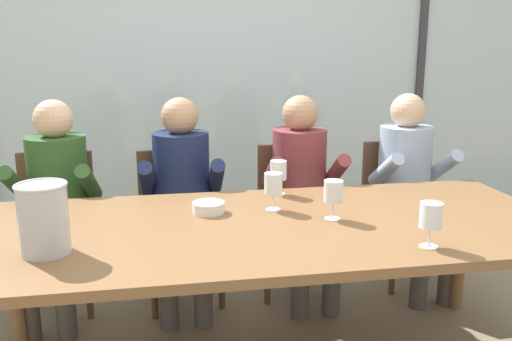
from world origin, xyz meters
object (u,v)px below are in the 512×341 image
at_px(chair_right_of_center, 399,199).
at_px(person_olive_shirt, 56,195).
at_px(chair_center, 293,206).
at_px(wine_glass_center_pour, 273,185).
at_px(dining_table, 270,236).
at_px(person_maroon_top, 302,184).
at_px(tasting_bowl, 208,207).
at_px(person_pale_blue_shirt, 410,179).
at_px(person_navy_polo, 182,190).
at_px(chair_near_curtain, 56,217).
at_px(chair_left_of_center, 177,213).
at_px(ice_bucket_primary, 43,218).
at_px(wine_glass_by_left_taster, 278,172).
at_px(wine_glass_near_bucket, 431,217).
at_px(wine_glass_by_right_taster, 333,193).

bearing_deg(chair_right_of_center, person_olive_shirt, 178.21).
relative_size(chair_center, wine_glass_center_pour, 4.96).
xyz_separation_m(dining_table, wine_glass_center_pour, (0.05, 0.18, 0.18)).
relative_size(chair_right_of_center, person_maroon_top, 0.73).
relative_size(dining_table, tasting_bowl, 17.37).
distance_m(chair_center, person_maroon_top, 0.22).
xyz_separation_m(person_olive_shirt, person_pale_blue_shirt, (2.05, -0.00, 0.00)).
bearing_deg(chair_center, person_pale_blue_shirt, -5.76).
bearing_deg(person_navy_polo, person_olive_shirt, -178.25).
bearing_deg(wine_glass_center_pour, chair_near_curtain, 144.89).
height_order(chair_left_of_center, ice_bucket_primary, ice_bucket_primary).
height_order(chair_near_curtain, chair_left_of_center, same).
height_order(dining_table, ice_bucket_primary, ice_bucket_primary).
bearing_deg(chair_center, dining_table, -104.74).
xyz_separation_m(person_navy_polo, wine_glass_by_left_taster, (0.47, -0.38, 0.17)).
height_order(chair_center, person_navy_polo, person_navy_polo).
height_order(chair_center, person_pale_blue_shirt, person_pale_blue_shirt).
bearing_deg(person_pale_blue_shirt, tasting_bowl, -158.03).
bearing_deg(tasting_bowl, wine_glass_near_bucket, -36.12).
bearing_deg(wine_glass_by_right_taster, chair_near_curtain, 144.38).
bearing_deg(person_pale_blue_shirt, wine_glass_center_pour, -151.30).
relative_size(dining_table, chair_near_curtain, 2.96).
height_order(person_maroon_top, wine_glass_by_left_taster, person_maroon_top).
bearing_deg(wine_glass_by_left_taster, wine_glass_near_bucket, -63.72).
relative_size(person_navy_polo, wine_glass_by_left_taster, 6.80).
bearing_deg(wine_glass_by_left_taster, dining_table, -106.62).
height_order(chair_near_curtain, person_olive_shirt, person_olive_shirt).
bearing_deg(tasting_bowl, wine_glass_by_right_taster, -19.43).
bearing_deg(ice_bucket_primary, person_maroon_top, 39.02).
bearing_deg(person_navy_polo, wine_glass_by_left_taster, -36.99).
relative_size(person_pale_blue_shirt, wine_glass_by_right_taster, 6.80).
xyz_separation_m(chair_center, person_navy_polo, (-0.68, -0.13, 0.17)).
bearing_deg(chair_center, chair_left_of_center, -173.42).
bearing_deg(wine_glass_center_pour, wine_glass_by_left_taster, 72.48).
relative_size(person_pale_blue_shirt, tasting_bowl, 8.04).
xyz_separation_m(dining_table, chair_near_curtain, (-1.06, 0.96, -0.17)).
height_order(dining_table, person_olive_shirt, person_olive_shirt).
bearing_deg(person_olive_shirt, person_navy_polo, 4.60).
xyz_separation_m(tasting_bowl, wine_glass_center_pour, (0.30, -0.01, 0.09)).
xyz_separation_m(chair_near_curtain, tasting_bowl, (0.81, -0.77, 0.25)).
height_order(person_pale_blue_shirt, wine_glass_by_left_taster, person_pale_blue_shirt).
xyz_separation_m(dining_table, wine_glass_near_bucket, (0.53, -0.38, 0.18)).
distance_m(chair_left_of_center, chair_right_of_center, 1.41).
relative_size(person_navy_polo, ice_bucket_primary, 4.47).
xyz_separation_m(dining_table, chair_left_of_center, (-0.37, 0.93, -0.17)).
bearing_deg(person_navy_polo, chair_near_curtain, 170.01).
distance_m(person_maroon_top, wine_glass_center_pour, 0.72).
bearing_deg(ice_bucket_primary, wine_glass_by_left_taster, 31.75).
distance_m(chair_right_of_center, person_maroon_top, 0.72).
bearing_deg(tasting_bowl, dining_table, -37.77).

